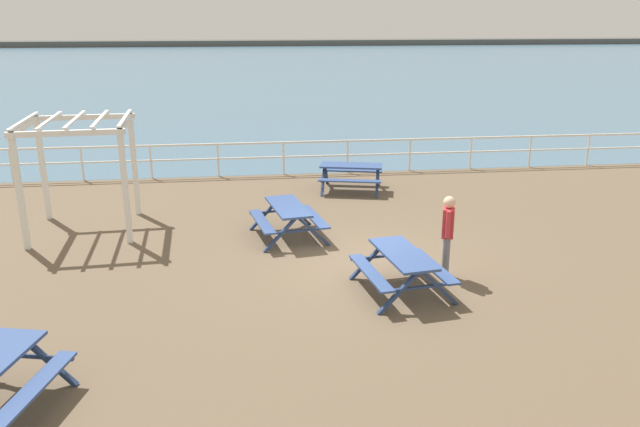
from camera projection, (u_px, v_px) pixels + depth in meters
name	position (u px, v px, depth m)	size (l,w,h in m)	color
ground_plane	(360.00, 266.00, 13.27)	(30.00, 24.00, 0.20)	brown
sea_band	(262.00, 66.00, 63.11)	(142.00, 90.00, 0.01)	#476B84
distant_shoreline	(252.00, 46.00, 103.76)	(142.00, 6.00, 1.80)	#4C4C47
seaward_railing	(316.00, 151.00, 20.34)	(23.07, 0.07, 1.08)	white
picnic_table_near_left	(402.00, 262.00, 11.66)	(1.76, 2.00, 0.80)	#334C84
picnic_table_near_right	(288.00, 214.00, 14.50)	(1.80, 2.03, 0.80)	#334C84
picnic_table_mid_centre	(351.00, 171.00, 18.43)	(2.11, 1.89, 0.80)	#334C84
visitor	(448.00, 232.00, 12.20)	(0.32, 0.51, 1.66)	slate
lattice_pergola	(78.00, 149.00, 14.58)	(2.57, 2.69, 2.70)	white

